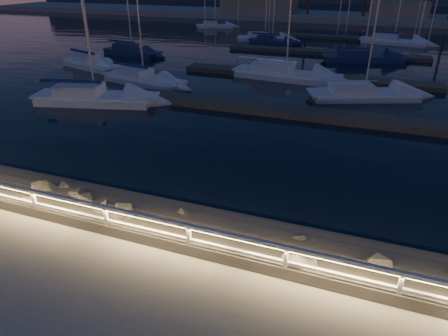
% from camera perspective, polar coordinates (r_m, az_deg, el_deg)
% --- Properties ---
extents(ground, '(400.00, 400.00, 0.00)m').
position_cam_1_polar(ground, '(13.15, -8.94, -10.91)').
color(ground, '#AFA89E').
rests_on(ground, ground).
extents(harbor_water, '(400.00, 440.00, 0.60)m').
position_cam_1_polar(harbor_water, '(41.50, 12.81, 13.46)').
color(harbor_water, black).
rests_on(harbor_water, ground).
extents(guard_rail, '(44.11, 0.12, 1.06)m').
position_cam_1_polar(guard_rail, '(12.72, -9.46, -8.06)').
color(guard_rail, white).
rests_on(guard_rail, ground).
extents(riprap, '(33.97, 2.86, 1.31)m').
position_cam_1_polar(riprap, '(13.47, -1.03, -10.18)').
color(riprap, slate).
rests_on(riprap, ground).
extents(floating_docks, '(22.00, 36.00, 0.40)m').
position_cam_1_polar(floating_docks, '(42.63, 13.16, 14.53)').
color(floating_docks, '#575048').
rests_on(floating_docks, ground).
extents(far_shore, '(160.00, 14.00, 5.20)m').
position_cam_1_polar(far_shore, '(83.54, 17.70, 20.06)').
color(far_shore, '#AFA89E').
rests_on(far_shore, ground).
extents(sailboat_a, '(7.60, 4.21, 12.55)m').
position_cam_1_polar(sailboat_a, '(41.80, -18.45, 14.02)').
color(sailboat_a, white).
rests_on(sailboat_a, ground).
extents(sailboat_b, '(9.02, 4.64, 14.81)m').
position_cam_1_polar(sailboat_b, '(30.23, -18.27, 9.71)').
color(sailboat_b, white).
rests_on(sailboat_b, ground).
extents(sailboat_c, '(9.56, 3.80, 15.80)m').
position_cam_1_polar(sailboat_c, '(36.02, 8.45, 13.27)').
color(sailboat_c, white).
rests_on(sailboat_c, ground).
extents(sailboat_e, '(7.29, 3.16, 12.10)m').
position_cam_1_polar(sailboat_e, '(47.40, -13.16, 15.98)').
color(sailboat_e, navy).
rests_on(sailboat_e, ground).
extents(sailboat_f, '(7.95, 3.86, 13.07)m').
position_cam_1_polar(sailboat_f, '(34.75, -11.61, 12.48)').
color(sailboat_f, white).
rests_on(sailboat_f, ground).
extents(sailboat_g, '(8.35, 5.12, 13.76)m').
position_cam_1_polar(sailboat_g, '(31.39, 19.02, 10.10)').
color(sailboat_g, white).
rests_on(sailboat_g, ground).
extents(sailboat_i, '(6.15, 1.91, 10.48)m').
position_cam_1_polar(sailboat_i, '(54.12, 6.75, 17.65)').
color(sailboat_i, navy).
rests_on(sailboat_i, ground).
extents(sailboat_k, '(8.58, 3.71, 14.10)m').
position_cam_1_polar(sailboat_k, '(57.65, 22.85, 16.44)').
color(sailboat_k, white).
rests_on(sailboat_k, ground).
extents(sailboat_l, '(8.65, 4.55, 14.10)m').
position_cam_1_polar(sailboat_l, '(45.34, 19.00, 14.79)').
color(sailboat_l, navy).
rests_on(sailboat_l, ground).
extents(sailboat_m, '(6.51, 3.84, 10.79)m').
position_cam_1_polar(sailboat_m, '(69.33, -1.41, 19.71)').
color(sailboat_m, white).
rests_on(sailboat_m, ground).
extents(sailboat_n, '(7.49, 3.26, 12.37)m').
position_cam_1_polar(sailboat_n, '(56.21, 5.66, 18.04)').
color(sailboat_n, white).
rests_on(sailboat_n, ground).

